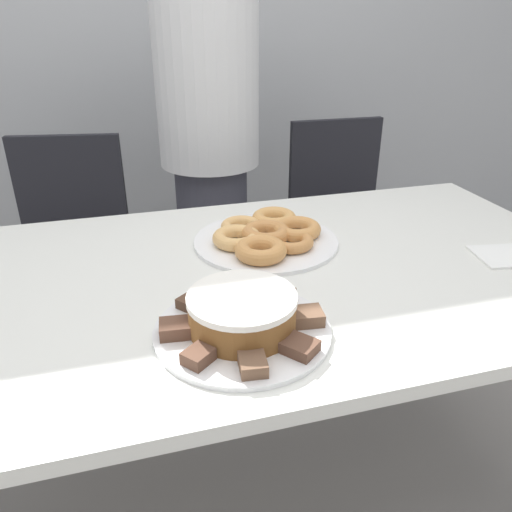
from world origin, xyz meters
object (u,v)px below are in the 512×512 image
at_px(plate_cake, 242,330).
at_px(plate_donuts, 266,241).
at_px(person_standing, 210,151).
at_px(office_chair_left, 73,271).
at_px(napkin, 508,256).
at_px(office_chair_right, 343,238).
at_px(frosted_cake, 242,312).

xyz_separation_m(plate_cake, plate_donuts, (0.16, 0.37, 0.00)).
height_order(person_standing, office_chair_left, person_standing).
distance_m(plate_cake, plate_donuts, 0.40).
bearing_deg(office_chair_left, napkin, -29.31).
bearing_deg(person_standing, napkin, -59.59).
height_order(office_chair_right, frosted_cake, office_chair_right).
bearing_deg(office_chair_right, plate_donuts, -128.90).
bearing_deg(person_standing, frosted_cake, -97.93).
xyz_separation_m(office_chair_right, plate_donuts, (-0.54, -0.65, 0.34)).
height_order(office_chair_right, plate_donuts, office_chair_right).
bearing_deg(office_chair_left, plate_cake, -59.07).
height_order(person_standing, plate_donuts, person_standing).
relative_size(frosted_cake, napkin, 1.17).
relative_size(plate_donuts, napkin, 2.16).
bearing_deg(office_chair_right, person_standing, 176.33).
bearing_deg(plate_cake, napkin, 10.79).
bearing_deg(plate_donuts, frosted_cake, -112.98).
height_order(person_standing, office_chair_right, person_standing).
xyz_separation_m(office_chair_left, office_chair_right, (1.09, 0.00, 0.00)).
distance_m(office_chair_left, frosted_cake, 1.15).
distance_m(person_standing, plate_donuts, 0.70).
bearing_deg(office_chair_left, frosted_cake, -59.07).
xyz_separation_m(office_chair_left, frosted_cake, (0.39, -1.02, 0.38)).
relative_size(office_chair_right, plate_cake, 2.74).
bearing_deg(plate_cake, office_chair_right, 55.52).
distance_m(office_chair_right, plate_cake, 1.28).
height_order(office_chair_left, frosted_cake, office_chair_left).
relative_size(office_chair_left, frosted_cake, 4.50).
height_order(office_chair_left, office_chair_right, same).
relative_size(person_standing, frosted_cake, 7.94).
bearing_deg(napkin, frosted_cake, -169.21).
relative_size(plate_cake, frosted_cake, 1.64).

